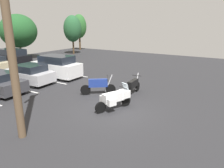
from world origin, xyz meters
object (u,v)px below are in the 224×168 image
object	(u,v)px
motorcycle_second	(98,86)
car_silver	(28,74)
utility_pole	(7,20)
motorcycle_third	(133,86)
car_far_black	(12,58)
car_white	(56,67)
motorcycle_touring	(115,98)

from	to	relation	value
motorcycle_second	car_silver	world-z (taller)	car_silver
utility_pole	motorcycle_second	bearing A→B (deg)	4.09
motorcycle_third	car_silver	xyz separation A→B (m)	(-1.84, 8.09, 0.14)
car_far_black	motorcycle_second	bearing A→B (deg)	-101.90
car_silver	utility_pole	world-z (taller)	utility_pole
car_silver	motorcycle_third	bearing A→B (deg)	-77.20
motorcycle_second	motorcycle_third	size ratio (longest dim) A/B	0.85
motorcycle_second	car_white	world-z (taller)	car_white
car_white	motorcycle_touring	bearing A→B (deg)	-113.17
motorcycle_touring	car_white	distance (m)	8.64
car_white	utility_pole	size ratio (longest dim) A/B	0.50
motorcycle_third	utility_pole	distance (m)	8.42
utility_pole	motorcycle_third	bearing A→B (deg)	-11.50
motorcycle_touring	car_white	size ratio (longest dim) A/B	0.47
car_silver	car_far_black	xyz separation A→B (m)	(3.47, 7.27, 0.22)
car_white	utility_pole	world-z (taller)	utility_pole
motorcycle_touring	motorcycle_third	bearing A→B (deg)	5.77
motorcycle_touring	motorcycle_second	distance (m)	2.66
motorcycle_touring	motorcycle_second	world-z (taller)	motorcycle_touring
motorcycle_third	car_far_black	size ratio (longest dim) A/B	0.45
motorcycle_touring	utility_pole	xyz separation A→B (m)	(-4.52, 1.75, 3.97)
motorcycle_third	car_silver	bearing A→B (deg)	102.80
motorcycle_third	car_silver	distance (m)	8.30
motorcycle_third	utility_pole	world-z (taller)	utility_pole
motorcycle_third	car_far_black	world-z (taller)	car_far_black
car_white	car_silver	bearing A→B (deg)	170.37
motorcycle_touring	utility_pole	world-z (taller)	utility_pole
motorcycle_third	motorcycle_second	bearing A→B (deg)	122.32
motorcycle_third	car_far_black	bearing A→B (deg)	83.94
motorcycle_third	utility_pole	xyz separation A→B (m)	(-7.24, 1.47, 4.03)
motorcycle_second	car_white	bearing A→B (deg)	71.93
motorcycle_second	utility_pole	bearing A→B (deg)	-175.91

